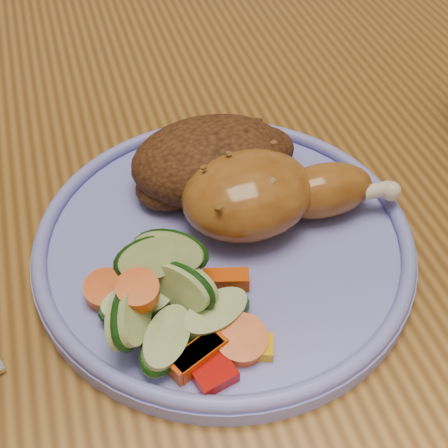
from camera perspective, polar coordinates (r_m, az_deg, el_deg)
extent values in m
cube|color=brown|center=(0.52, 1.81, 4.79)|extent=(0.90, 1.40, 0.04)
cube|color=brown|center=(1.34, 9.13, 13.16)|extent=(0.06, 0.06, 0.71)
cube|color=#4C2D16|center=(1.13, -7.30, 10.99)|extent=(0.42, 0.42, 0.04)
cylinder|color=#4C2D16|center=(1.14, -13.32, -5.14)|extent=(0.04, 0.04, 0.41)
cylinder|color=#4C2D16|center=(1.40, -15.17, 5.99)|extent=(0.04, 0.04, 0.41)
cylinder|color=#4C2D16|center=(1.18, 4.04, -1.37)|extent=(0.04, 0.04, 0.41)
cylinder|color=#4C2D16|center=(1.43, -0.80, 8.85)|extent=(0.04, 0.04, 0.41)
cylinder|color=#7378D8|center=(0.43, 0.00, -1.96)|extent=(0.26, 0.26, 0.01)
torus|color=#7378D8|center=(0.42, 0.00, -0.95)|extent=(0.25, 0.25, 0.01)
ellipsoid|color=#975A1F|center=(0.42, 2.20, 2.72)|extent=(0.10, 0.08, 0.05)
ellipsoid|color=#975A1F|center=(0.43, 9.07, 3.04)|extent=(0.07, 0.04, 0.04)
sphere|color=beige|center=(0.44, 15.03, 2.92)|extent=(0.01, 0.01, 0.01)
ellipsoid|color=#4A2812|center=(0.45, -1.21, 5.90)|extent=(0.12, 0.08, 0.05)
ellipsoid|color=#4A2812|center=(0.47, 3.01, 6.72)|extent=(0.06, 0.05, 0.03)
ellipsoid|color=#4A2812|center=(0.44, -5.07, 3.37)|extent=(0.05, 0.04, 0.02)
cube|color=#A50A05|center=(0.36, -0.93, -13.54)|extent=(0.03, 0.02, 0.01)
cube|color=#E5A507|center=(0.37, 3.05, -11.12)|extent=(0.02, 0.02, 0.01)
cube|color=#E04607|center=(0.36, -2.61, -12.06)|extent=(0.04, 0.03, 0.01)
cylinder|color=#E04607|center=(0.37, 1.58, -10.58)|extent=(0.03, 0.03, 0.02)
cylinder|color=#E04607|center=(0.36, -7.88, -6.05)|extent=(0.02, 0.03, 0.01)
cube|color=#E04607|center=(0.39, 0.17, -5.15)|extent=(0.03, 0.02, 0.01)
cylinder|color=#E04607|center=(0.39, -10.73, -6.01)|extent=(0.03, 0.03, 0.02)
cube|color=#E04607|center=(0.36, -2.24, -11.90)|extent=(0.04, 0.03, 0.01)
cylinder|color=#B4C781|center=(0.37, -4.94, -2.51)|extent=(0.06, 0.06, 0.04)
cylinder|color=#B4C781|center=(0.37, -0.77, -8.39)|extent=(0.06, 0.06, 0.02)
cylinder|color=#B4C781|center=(0.36, -5.38, -10.57)|extent=(0.06, 0.06, 0.02)
cylinder|color=#B4C781|center=(0.37, -3.84, -5.54)|extent=(0.05, 0.05, 0.05)
cylinder|color=#B4C781|center=(0.38, -7.89, -7.34)|extent=(0.04, 0.05, 0.02)
cylinder|color=#B4C781|center=(0.36, -8.70, -8.21)|extent=(0.05, 0.05, 0.04)
cylinder|color=#B4C781|center=(0.37, -6.50, -3.07)|extent=(0.05, 0.04, 0.04)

